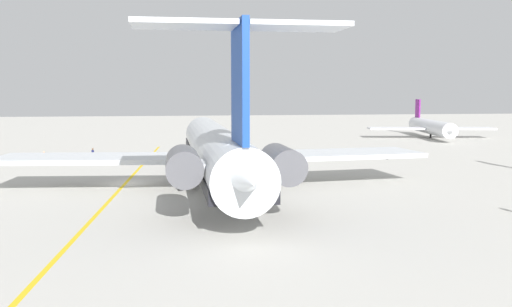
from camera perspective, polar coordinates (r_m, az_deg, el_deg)
ground at (r=61.65m, az=-12.47°, el=-2.91°), size 329.99×329.99×0.00m
main_jetliner at (r=56.06m, az=-3.83°, el=0.33°), size 48.72×43.43×14.23m
airliner_far_left at (r=122.53m, az=17.07°, el=2.52°), size 26.01×25.85×7.78m
ground_crew_near_nose at (r=79.97m, az=-20.29°, el=-0.25°), size 0.29×0.46×1.82m
ground_crew_near_tail at (r=82.60m, az=-15.90°, el=0.07°), size 0.36×0.31×1.75m
ground_crew_starboard at (r=83.06m, az=12.90°, el=0.18°), size 0.28×0.41×1.73m
safety_cone_nose at (r=87.51m, az=8.90°, el=0.02°), size 0.40×0.40×0.55m
taxiway_centreline at (r=57.95m, az=-13.39°, el=-3.50°), size 86.85×6.74×0.01m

